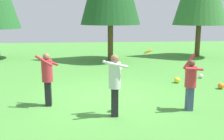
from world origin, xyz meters
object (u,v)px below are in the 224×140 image
at_px(frisbee, 148,52).
at_px(ball_orange, 221,86).
at_px(ball_yellow, 177,80).
at_px(ball_white, 201,76).
at_px(person_catcher, 115,80).
at_px(person_thrower, 191,81).
at_px(person_bystander, 47,75).

distance_m(frisbee, ball_orange, 4.45).
bearing_deg(ball_yellow, ball_white, 28.00).
height_order(person_catcher, ball_yellow, person_catcher).
bearing_deg(person_catcher, person_thrower, -7.91).
relative_size(person_bystander, frisbee, 4.62).
distance_m(person_thrower, frisbee, 1.59).
height_order(frisbee, ball_orange, frisbee).
xyz_separation_m(person_bystander, frisbee, (3.00, -0.84, 0.80)).
bearing_deg(ball_yellow, person_bystander, -154.35).
distance_m(person_catcher, ball_orange, 5.19).
relative_size(person_catcher, ball_yellow, 6.80).
distance_m(ball_yellow, ball_white, 1.58).
distance_m(person_thrower, ball_white, 4.62).
xyz_separation_m(person_bystander, ball_white, (6.48, 3.18, -0.91)).
height_order(ball_yellow, ball_orange, ball_yellow).
bearing_deg(person_catcher, ball_white, 29.17).
bearing_deg(person_bystander, frisbee, 0.00).
distance_m(frisbee, ball_white, 5.58).
bearing_deg(ball_white, person_thrower, -118.27).
xyz_separation_m(person_bystander, ball_orange, (6.48, 1.36, -0.89)).
height_order(person_bystander, frisbee, frisbee).
relative_size(person_catcher, ball_white, 8.78).
distance_m(person_thrower, ball_yellow, 3.44).
xyz_separation_m(person_thrower, ball_orange, (2.16, 2.18, -0.80)).
distance_m(person_thrower, person_catcher, 2.33).
bearing_deg(ball_orange, frisbee, -147.79).
distance_m(person_bystander, ball_white, 7.27).
distance_m(person_bystander, ball_orange, 6.68).
relative_size(person_thrower, ball_orange, 6.93).
relative_size(person_bystander, ball_yellow, 6.47).
bearing_deg(person_catcher, ball_orange, 14.13).
distance_m(ball_yellow, ball_orange, 1.77).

